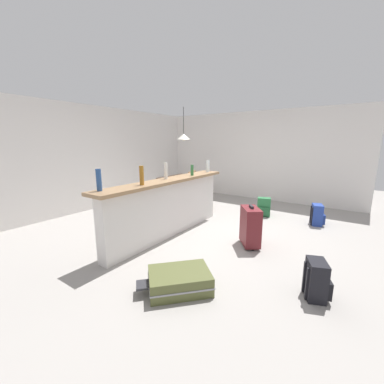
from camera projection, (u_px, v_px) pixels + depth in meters
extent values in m
cube|color=gray|center=(205.00, 229.00, 4.74)|extent=(13.00, 13.00, 0.05)
cube|color=silver|center=(104.00, 158.00, 6.17)|extent=(6.60, 0.10, 2.50)
cube|color=silver|center=(251.00, 156.00, 7.10)|extent=(0.10, 6.00, 2.50)
cube|color=silver|center=(169.00, 209.00, 4.28)|extent=(2.80, 0.20, 0.96)
cube|color=#93704C|center=(168.00, 181.00, 4.17)|extent=(2.96, 0.40, 0.05)
cylinder|color=#284C89|center=(99.00, 180.00, 3.15)|extent=(0.07, 0.07, 0.29)
cylinder|color=#9E661E|center=(142.00, 175.00, 3.60)|extent=(0.07, 0.07, 0.29)
cylinder|color=silver|center=(166.00, 171.00, 4.17)|extent=(0.06, 0.06, 0.29)
cylinder|color=#2D6B38|center=(192.00, 170.00, 4.64)|extent=(0.06, 0.06, 0.20)
cylinder|color=silver|center=(208.00, 166.00, 5.17)|extent=(0.07, 0.07, 0.25)
cube|color=#332319|center=(181.00, 178.00, 6.39)|extent=(1.10, 0.80, 0.04)
cylinder|color=#332319|center=(180.00, 196.00, 5.88)|extent=(0.06, 0.06, 0.70)
cylinder|color=#332319|center=(202.00, 190.00, 6.67)|extent=(0.06, 0.06, 0.70)
cylinder|color=#332319|center=(160.00, 193.00, 6.26)|extent=(0.06, 0.06, 0.70)
cylinder|color=#332319|center=(182.00, 187.00, 7.05)|extent=(0.06, 0.06, 0.70)
cube|color=#9E754C|center=(199.00, 191.00, 6.03)|extent=(0.47, 0.47, 0.04)
cube|color=#9E754C|center=(192.00, 181.00, 6.05)|extent=(0.40, 0.11, 0.48)
cylinder|color=#9E754C|center=(202.00, 202.00, 5.87)|extent=(0.04, 0.04, 0.41)
cylinder|color=#9E754C|center=(207.00, 199.00, 6.16)|extent=(0.04, 0.04, 0.41)
cylinder|color=#9E754C|center=(190.00, 201.00, 6.00)|extent=(0.04, 0.04, 0.41)
cylinder|color=#9E754C|center=(195.00, 198.00, 6.29)|extent=(0.04, 0.04, 0.41)
cylinder|color=black|center=(184.00, 121.00, 6.05)|extent=(0.01, 0.01, 0.68)
cone|color=white|center=(184.00, 137.00, 6.13)|extent=(0.34, 0.34, 0.14)
sphere|color=white|center=(184.00, 140.00, 6.14)|extent=(0.07, 0.07, 0.07)
cube|color=#51562D|center=(180.00, 280.00, 2.73)|extent=(0.82, 0.81, 0.22)
cube|color=gray|center=(180.00, 280.00, 2.73)|extent=(0.84, 0.83, 0.02)
cube|color=#2D2D33|center=(143.00, 285.00, 2.65)|extent=(0.23, 0.23, 0.02)
cube|color=black|center=(316.00, 280.00, 2.57)|extent=(0.33, 0.27, 0.42)
cube|color=black|center=(326.00, 287.00, 2.56)|extent=(0.23, 0.14, 0.19)
cube|color=black|center=(307.00, 284.00, 2.53)|extent=(0.04, 0.04, 0.36)
cube|color=black|center=(304.00, 277.00, 2.66)|extent=(0.04, 0.04, 0.36)
cube|color=maroon|center=(250.00, 226.00, 3.85)|extent=(0.50, 0.46, 0.60)
cylinder|color=black|center=(246.00, 239.00, 4.10)|extent=(0.07, 0.06, 0.06)
cylinder|color=black|center=(253.00, 249.00, 3.72)|extent=(0.07, 0.06, 0.06)
cube|color=#232328|center=(251.00, 207.00, 3.78)|extent=(0.14, 0.12, 0.04)
cube|color=#286B3D|center=(264.00, 207.00, 5.44)|extent=(0.27, 0.32, 0.42)
cube|color=#205530|center=(264.00, 211.00, 5.35)|extent=(0.13, 0.23, 0.19)
cube|color=black|center=(260.00, 206.00, 5.55)|extent=(0.03, 0.04, 0.36)
cube|color=black|center=(267.00, 207.00, 5.52)|extent=(0.03, 0.04, 0.36)
cube|color=#233D93|center=(317.00, 215.00, 4.85)|extent=(0.32, 0.26, 0.42)
cube|color=navy|center=(323.00, 219.00, 4.84)|extent=(0.23, 0.12, 0.19)
cube|color=black|center=(312.00, 216.00, 4.82)|extent=(0.04, 0.03, 0.36)
cube|color=black|center=(311.00, 214.00, 4.95)|extent=(0.04, 0.03, 0.36)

